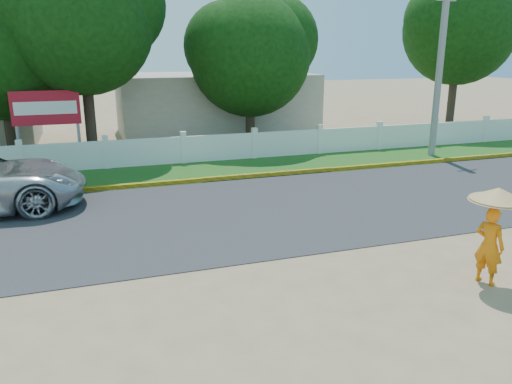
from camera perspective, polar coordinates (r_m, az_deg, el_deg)
ground at (r=10.17m, az=3.63°, el=-10.05°), size 120.00×120.00×0.00m
road at (r=14.12m, az=-3.22°, el=-2.37°), size 60.00×7.00×0.02m
grass_verge at (r=19.05m, az=-7.41°, el=2.39°), size 60.00×3.50×0.03m
curb at (r=17.42m, az=-6.32°, el=1.36°), size 40.00×0.18×0.16m
fence at (r=20.33m, az=-8.27°, el=4.77°), size 40.00×0.10×1.10m
building_near at (r=27.38m, az=-4.72°, el=9.97°), size 10.00×6.00×3.20m
utility_pole at (r=22.64m, az=20.22°, el=12.84°), size 0.28×0.28×7.16m
monk_with_parasol at (r=10.61m, az=25.51°, el=-3.10°), size 1.07×1.07×1.95m
billboard at (r=20.93m, az=-22.85°, el=8.42°), size 2.50×0.13×2.95m
tree_row at (r=23.14m, az=-9.54°, el=16.86°), size 35.24×7.83×8.53m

